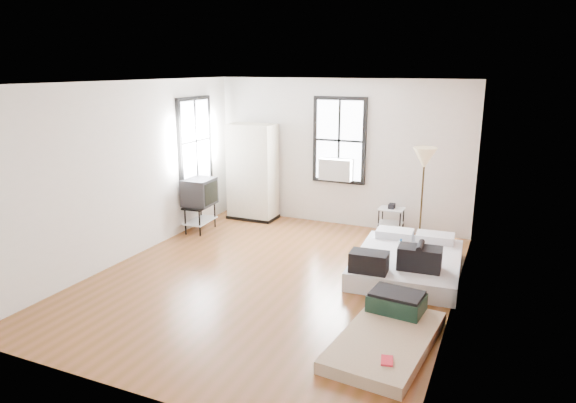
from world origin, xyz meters
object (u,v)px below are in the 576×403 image
at_px(floor_lamp, 424,163).
at_px(tv_stand, 200,194).
at_px(mattress_bare, 388,331).
at_px(side_table, 391,214).
at_px(wardrobe, 252,172).
at_px(mattress_main, 407,262).

relative_size(floor_lamp, tv_stand, 1.75).
relative_size(mattress_bare, side_table, 3.09).
bearing_deg(mattress_bare, wardrobe, 140.35).
xyz_separation_m(wardrobe, floor_lamp, (3.45, -0.63, 0.55)).
relative_size(mattress_bare, floor_lamp, 1.04).
bearing_deg(mattress_main, tv_stand, 169.25).
height_order(wardrobe, floor_lamp, wardrobe).
bearing_deg(mattress_bare, floor_lamp, 99.46).
bearing_deg(wardrobe, mattress_bare, -45.55).
relative_size(mattress_bare, wardrobe, 0.95).
xyz_separation_m(mattress_bare, side_table, (-0.83, 3.77, 0.28)).
bearing_deg(tv_stand, side_table, 15.99).
relative_size(side_table, tv_stand, 0.59).
xyz_separation_m(mattress_main, tv_stand, (-3.96, 0.50, 0.54)).
bearing_deg(floor_lamp, wardrobe, 169.61).
relative_size(mattress_main, side_table, 3.62).
distance_m(wardrobe, floor_lamp, 3.55).
height_order(side_table, tv_stand, tv_stand).
bearing_deg(side_table, wardrobe, -178.58).
distance_m(mattress_main, side_table, 1.85).
distance_m(wardrobe, side_table, 2.87).
height_order(side_table, floor_lamp, floor_lamp).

